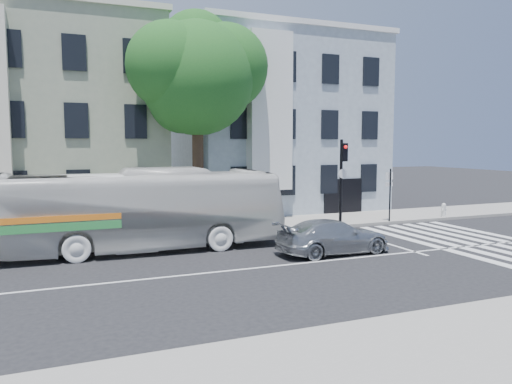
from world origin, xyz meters
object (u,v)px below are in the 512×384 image
fire_hydrant (444,210)px  traffic_signal (342,171)px  sedan (333,237)px  bus (136,210)px

fire_hydrant → traffic_signal: bearing=-176.3°
sedan → traffic_signal: (3.45, 4.93, 2.24)m
fire_hydrant → bus: bearing=-173.5°
bus → fire_hydrant: (17.60, 2.00, -1.11)m
sedan → fire_hydrant: bearing=-64.8°
bus → fire_hydrant: bearing=-82.3°
bus → sedan: 7.91m
traffic_signal → sedan: bearing=-131.1°
traffic_signal → fire_hydrant: traffic_signal is taller
bus → fire_hydrant: 17.75m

